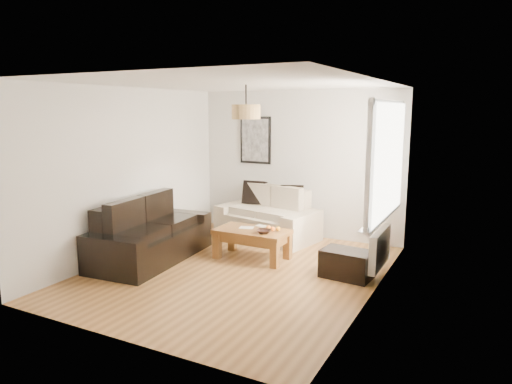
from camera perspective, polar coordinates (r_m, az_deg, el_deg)
The scene contains 21 objects.
floor at distance 6.67m, azimuth -2.41°, elevation -9.73°, with size 4.50×4.50×0.00m, color brown.
ceiling at distance 6.28m, azimuth -2.59°, elevation 13.17°, with size 3.80×4.50×0.00m, color white, non-canonical shape.
wall_back at distance 8.36m, azimuth 5.22°, elevation 3.46°, with size 3.80×0.04×2.60m, color silver, non-canonical shape.
wall_front at distance 4.57m, azimuth -16.68°, elevation -2.50°, with size 3.80×0.04×2.60m, color silver, non-canonical shape.
wall_left at distance 7.47m, azimuth -15.25°, elevation 2.35°, with size 0.04×4.50×2.60m, color silver, non-canonical shape.
wall_right at distance 5.66m, azimuth 14.44°, elevation -0.02°, with size 0.04×4.50×2.60m, color silver, non-canonical shape.
window_bay at distance 6.40m, azimuth 15.84°, elevation 3.78°, with size 0.14×1.90×1.60m, color white, non-canonical shape.
radiator at distance 6.65m, azimuth 14.99°, elevation -6.70°, with size 0.10×0.90×0.52m, color white.
poster at distance 8.65m, azimuth -0.06°, elevation 6.39°, with size 0.62×0.04×0.87m, color black, non-canonical shape.
pendant_shade at distance 6.54m, azimuth -1.23°, elevation 9.82°, with size 0.40×0.40×0.20m, color tan.
loveseat_cream at distance 8.24m, azimuth 1.42°, elevation -2.74°, with size 1.74×0.95×0.86m, color #B9AD94, non-canonical shape.
sofa_leather at distance 7.25m, azimuth -12.77°, elevation -4.72°, with size 2.03×0.99×0.88m, color black, non-canonical shape.
coffee_table at distance 7.15m, azimuth -0.46°, elevation -6.42°, with size 1.12×0.61×0.46m, color brown, non-canonical shape.
ottoman at distance 6.51m, azimuth 11.10°, elevation -8.66°, with size 0.67×0.43×0.38m, color black.
cushion_left at distance 8.52m, azimuth -0.18°, elevation -0.08°, with size 0.43×0.13×0.43m, color black.
cushion_right at distance 8.21m, azimuth 4.44°, elevation -0.58°, with size 0.41×0.13×0.41m, color black.
fruit_bowl at distance 6.88m, azimuth 0.99°, elevation -4.89°, with size 0.22×0.22×0.05m, color black.
orange_a at distance 6.98m, azimuth 2.06°, elevation -4.56°, with size 0.07×0.07×0.07m, color orange.
orange_b at distance 6.99m, azimuth 2.74°, elevation -4.54°, with size 0.07×0.07×0.07m, color orange.
orange_c at distance 7.03m, azimuth 1.56°, elevation -4.45°, with size 0.08×0.08×0.08m, color orange.
papers at distance 7.20m, azimuth -1.16°, elevation -4.39°, with size 0.21×0.15×0.01m, color silver.
Camera 1 is at (3.13, -5.44, 2.27)m, focal length 32.56 mm.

